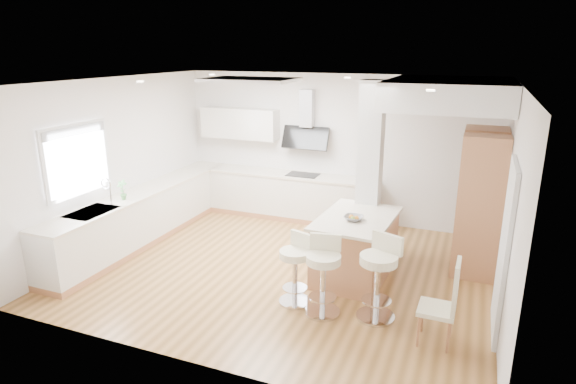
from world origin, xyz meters
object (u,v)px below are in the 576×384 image
at_px(bar_stool_a, 296,265).
at_px(bar_stool_b, 323,271).
at_px(dining_chair, 446,300).
at_px(peninsula, 356,246).
at_px(bar_stool_c, 379,273).

relative_size(bar_stool_a, bar_stool_b, 0.93).
xyz_separation_m(bar_stool_b, dining_chair, (1.48, -0.15, -0.02)).
distance_m(peninsula, dining_chair, 1.90).
relative_size(peninsula, bar_stool_b, 1.54).
xyz_separation_m(peninsula, dining_chair, (1.36, -1.32, 0.09)).
height_order(bar_stool_b, bar_stool_c, bar_stool_c).
bearing_deg(bar_stool_b, bar_stool_a, 153.81).
height_order(peninsula, bar_stool_b, bar_stool_b).
height_order(peninsula, dining_chair, dining_chair).
distance_m(peninsula, bar_stool_a, 1.18).
relative_size(bar_stool_a, bar_stool_c, 0.88).
height_order(bar_stool_a, bar_stool_c, bar_stool_c).
relative_size(bar_stool_c, dining_chair, 1.04).
distance_m(bar_stool_a, bar_stool_b, 0.43).
xyz_separation_m(peninsula, bar_stool_a, (-0.53, -1.05, 0.07)).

